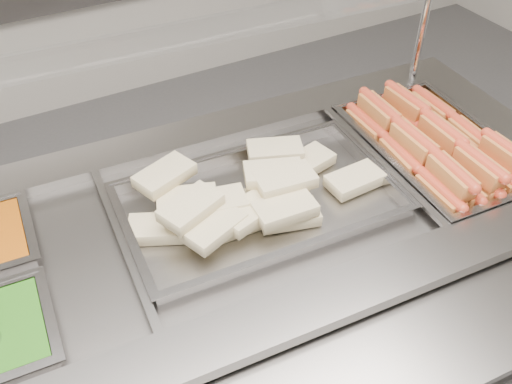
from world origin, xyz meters
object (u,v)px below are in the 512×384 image
pan_hotdogs (434,154)px  pan_wraps (259,205)px  steam_counter (241,313)px  sneeze_guard (198,35)px

pan_hotdogs → pan_wraps: bearing=176.2°
steam_counter → pan_hotdogs: 0.75m
steam_counter → pan_wraps: (0.06, -0.00, 0.42)m
pan_hotdogs → sneeze_guard: bearing=156.9°
pan_hotdogs → pan_wraps: same height
sneeze_guard → pan_hotdogs: size_ratio=2.92×
sneeze_guard → pan_hotdogs: (0.61, -0.26, -0.41)m
sneeze_guard → pan_wraps: size_ratio=2.36×
steam_counter → sneeze_guard: 0.85m
steam_counter → sneeze_guard: bearing=86.2°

